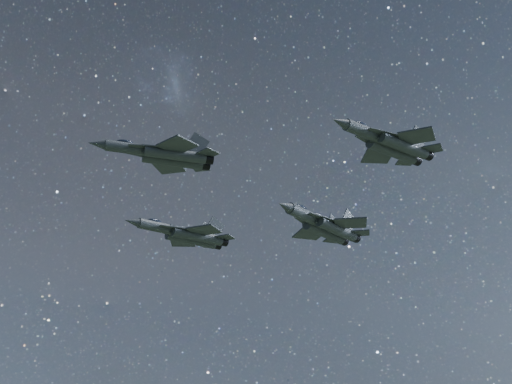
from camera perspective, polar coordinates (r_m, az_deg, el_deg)
jet_lead at (r=71.32m, az=-8.74°, el=3.55°), size 14.97×9.91×3.82m
jet_left at (r=105.03m, az=-6.65°, el=-4.03°), size 19.97×14.04×5.04m
jet_right at (r=72.02m, az=12.67°, el=4.53°), size 15.70×11.09×3.98m
jet_slot at (r=91.24m, az=6.56°, el=-3.22°), size 19.55×13.48×4.91m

